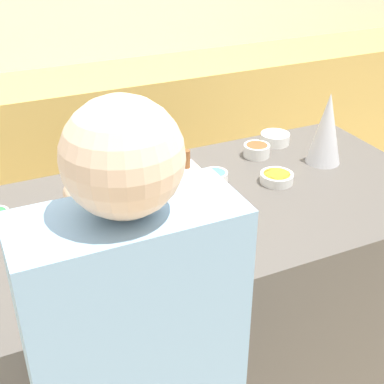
# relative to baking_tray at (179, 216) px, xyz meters

# --- Properties ---
(ground_plane) EXTENTS (12.00, 12.00, 0.00)m
(ground_plane) POSITION_rel_baking_tray_xyz_m (0.14, 0.05, -0.92)
(ground_plane) COLOR #C6B28E
(wall_back) EXTENTS (8.00, 0.05, 2.60)m
(wall_back) POSITION_rel_baking_tray_xyz_m (0.14, 2.05, 0.38)
(wall_back) COLOR white
(wall_back) RESTS_ON ground_plane
(back_cabinet_block) EXTENTS (6.00, 0.60, 0.92)m
(back_cabinet_block) POSITION_rel_baking_tray_xyz_m (0.14, 1.72, -0.46)
(back_cabinet_block) COLOR tan
(back_cabinet_block) RESTS_ON ground_plane
(kitchen_island) EXTENTS (1.77, 0.91, 0.92)m
(kitchen_island) POSITION_rel_baking_tray_xyz_m (0.14, 0.05, -0.46)
(kitchen_island) COLOR #514C47
(kitchen_island) RESTS_ON ground_plane
(baking_tray) EXTENTS (0.38, 0.31, 0.01)m
(baking_tray) POSITION_rel_baking_tray_xyz_m (0.00, 0.00, 0.00)
(baking_tray) COLOR #B2B2BC
(baking_tray) RESTS_ON kitchen_island
(gingerbread_house) EXTENTS (0.16, 0.16, 0.23)m
(gingerbread_house) POSITION_rel_baking_tray_xyz_m (0.00, 0.00, 0.09)
(gingerbread_house) COLOR brown
(gingerbread_house) RESTS_ON baking_tray
(decorative_tree) EXTENTS (0.14, 0.14, 0.30)m
(decorative_tree) POSITION_rel_baking_tray_xyz_m (0.72, 0.15, 0.15)
(decorative_tree) COLOR silver
(decorative_tree) RESTS_ON kitchen_island
(candy_bowl_far_right) EXTENTS (0.09, 0.09, 0.04)m
(candy_bowl_far_right) POSITION_rel_baking_tray_xyz_m (-0.03, 0.39, 0.02)
(candy_bowl_far_right) COLOR white
(candy_bowl_far_right) RESTS_ON kitchen_island
(candy_bowl_far_left) EXTENTS (0.10, 0.10, 0.04)m
(candy_bowl_far_left) POSITION_rel_baking_tray_xyz_m (0.23, 0.18, 0.02)
(candy_bowl_far_left) COLOR white
(candy_bowl_far_left) RESTS_ON kitchen_island
(candy_bowl_near_tray_left) EXTENTS (0.13, 0.13, 0.04)m
(candy_bowl_near_tray_left) POSITION_rel_baking_tray_xyz_m (0.45, 0.08, 0.02)
(candy_bowl_near_tray_left) COLOR white
(candy_bowl_near_tray_left) RESTS_ON kitchen_island
(candy_bowl_center_rear) EXTENTS (0.13, 0.13, 0.05)m
(candy_bowl_center_rear) POSITION_rel_baking_tray_xyz_m (0.64, 0.39, 0.02)
(candy_bowl_center_rear) COLOR white
(candy_bowl_center_rear) RESTS_ON kitchen_island
(candy_bowl_front_corner) EXTENTS (0.11, 0.11, 0.05)m
(candy_bowl_front_corner) POSITION_rel_baking_tray_xyz_m (0.50, 0.31, 0.02)
(candy_bowl_front_corner) COLOR white
(candy_bowl_front_corner) RESTS_ON kitchen_island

